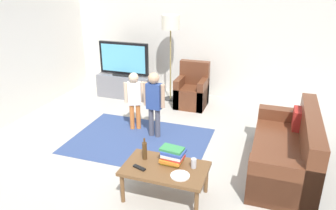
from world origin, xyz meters
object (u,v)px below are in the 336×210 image
object	(u,v)px
tv_stand	(126,86)
coffee_table	(165,171)
armchair	(192,92)
soda_can	(194,163)
floor_lamp	(171,27)
child_center	(154,99)
couch	(289,153)
child_near_tv	(134,96)
plate	(180,176)
tv	(124,59)
tv_remote	(139,168)
bottle	(145,150)
book_stack	(172,156)

from	to	relation	value
tv_stand	coffee_table	world-z (taller)	tv_stand
armchair	soda_can	world-z (taller)	armchair
floor_lamp	child_center	world-z (taller)	floor_lamp
couch	coffee_table	bearing A→B (deg)	-143.09
child_near_tv	coffee_table	world-z (taller)	child_near_tv
armchair	floor_lamp	bearing A→B (deg)	160.18
tv_stand	soda_can	distance (m)	3.72
couch	armchair	size ratio (longest dim) A/B	2.00
child_center	plate	bearing A→B (deg)	-59.94
soda_can	armchair	bearing A→B (deg)	104.91
tv	plate	world-z (taller)	tv
child_near_tv	tv_remote	bearing A→B (deg)	-64.39
bottle	soda_can	distance (m)	0.62
coffee_table	tv	bearing A→B (deg)	123.21
tv	book_stack	distance (m)	3.53
tv	floor_lamp	xyz separation A→B (m)	(0.99, 0.17, 0.70)
plate	tv_stand	bearing A→B (deg)	124.81
child_center	tv	bearing A→B (deg)	129.47
book_stack	tv_remote	distance (m)	0.42
plate	floor_lamp	bearing A→B (deg)	109.99
couch	tv_remote	bearing A→B (deg)	-145.09
tv	book_stack	world-z (taller)	tv
child_near_tv	floor_lamp	bearing A→B (deg)	85.18
book_stack	coffee_table	bearing A→B (deg)	-112.90
child_center	tv_stand	bearing A→B (deg)	129.10
tv	child_near_tv	xyz separation A→B (m)	(0.85, -1.39, -0.23)
child_near_tv	coffee_table	size ratio (longest dim) A/B	1.02
floor_lamp	child_near_tv	world-z (taller)	floor_lamp
child_near_tv	child_center	size ratio (longest dim) A/B	0.92
armchair	child_near_tv	world-z (taller)	child_near_tv
soda_can	tv_stand	bearing A→B (deg)	128.02
tv_remote	plate	distance (m)	0.50
tv	soda_can	xyz separation A→B (m)	(2.29, -2.90, -0.37)
couch	tv_remote	xyz separation A→B (m)	(-1.70, -1.18, 0.14)
tv	armchair	xyz separation A→B (m)	(1.52, -0.02, -0.55)
tv_stand	tv	distance (m)	0.60
plate	book_stack	bearing A→B (deg)	125.08
floor_lamp	couch	bearing A→B (deg)	-41.38
tv_remote	soda_can	world-z (taller)	soda_can
tv	armchair	size ratio (longest dim) A/B	1.22
armchair	tv	bearing A→B (deg)	179.30
book_stack	floor_lamp	bearing A→B (deg)	108.63
tv	armchair	distance (m)	1.61
armchair	plate	xyz separation A→B (m)	(0.67, -3.10, 0.13)
coffee_table	tv_remote	world-z (taller)	tv_remote
armchair	coffee_table	bearing A→B (deg)	-81.47
tv	tv_remote	world-z (taller)	tv
child_center	bottle	world-z (taller)	child_center
soda_can	plate	xyz separation A→B (m)	(-0.10, -0.22, -0.05)
child_center	plate	size ratio (longest dim) A/B	5.04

